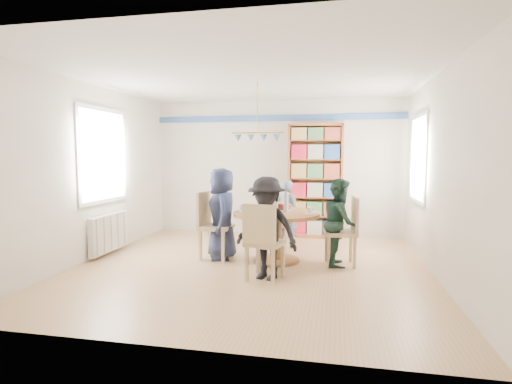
% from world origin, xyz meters
% --- Properties ---
extents(ground, '(5.00, 5.00, 0.00)m').
position_xyz_m(ground, '(0.00, 0.00, 0.00)').
color(ground, tan).
extents(room_shell, '(5.00, 5.00, 5.00)m').
position_xyz_m(room_shell, '(-0.26, 0.87, 1.65)').
color(room_shell, white).
rests_on(room_shell, ground).
extents(radiator, '(0.12, 1.00, 0.60)m').
position_xyz_m(radiator, '(-2.42, 0.30, 0.35)').
color(radiator, silver).
rests_on(radiator, ground).
extents(dining_table, '(1.30, 1.30, 0.75)m').
position_xyz_m(dining_table, '(0.32, 0.38, 0.56)').
color(dining_table, brown).
rests_on(dining_table, ground).
extents(chair_left, '(0.50, 0.50, 1.04)m').
position_xyz_m(chair_left, '(-0.71, 0.38, 0.57)').
color(chair_left, tan).
rests_on(chair_left, ground).
extents(chair_right, '(0.49, 0.49, 1.01)m').
position_xyz_m(chair_right, '(1.35, 0.37, 0.56)').
color(chair_right, tan).
rests_on(chair_right, ground).
extents(chair_far, '(0.47, 0.47, 0.86)m').
position_xyz_m(chair_far, '(0.29, 1.38, 0.47)').
color(chair_far, tan).
rests_on(chair_far, ground).
extents(chair_near, '(0.53, 0.53, 1.00)m').
position_xyz_m(chair_near, '(0.29, -0.60, 0.55)').
color(chair_near, tan).
rests_on(chair_near, ground).
extents(person_left, '(0.66, 0.80, 1.41)m').
position_xyz_m(person_left, '(-0.54, 0.39, 0.70)').
color(person_left, '#1A213A').
rests_on(person_left, ground).
extents(person_right, '(0.50, 0.63, 1.27)m').
position_xyz_m(person_right, '(1.26, 0.35, 0.64)').
color(person_right, '#162D22').
rests_on(person_right, ground).
extents(person_far, '(0.51, 0.42, 1.19)m').
position_xyz_m(person_far, '(0.36, 1.31, 0.59)').
color(person_far, gray).
rests_on(person_far, ground).
extents(person_near, '(0.97, 0.75, 1.33)m').
position_xyz_m(person_near, '(0.32, -0.51, 0.67)').
color(person_near, black).
rests_on(person_near, ground).
extents(bookshelf, '(1.05, 0.32, 2.21)m').
position_xyz_m(bookshelf, '(0.79, 2.34, 1.09)').
color(bookshelf, brown).
rests_on(bookshelf, ground).
extents(tableware, '(1.21, 1.21, 0.32)m').
position_xyz_m(tableware, '(0.29, 0.41, 0.82)').
color(tableware, white).
rests_on(tableware, dining_table).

